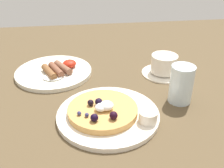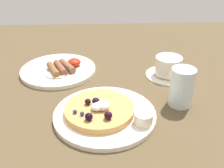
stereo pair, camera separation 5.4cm
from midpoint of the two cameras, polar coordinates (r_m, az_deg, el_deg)
ground_plane at (r=74.74cm, az=-3.32°, el=-4.28°), size 186.04×143.40×3.00cm
pancake_plate at (r=66.68cm, az=0.76°, el=-6.71°), size 25.82×25.82×1.26cm
pancake_with_berries at (r=65.57cm, az=-0.42°, el=-5.62°), size 17.48×17.48×3.74cm
syrup_ramekin at (r=62.85cm, az=9.32°, el=-7.38°), size 4.49×4.49×2.82cm
breakfast_plate at (r=89.42cm, az=-9.88°, el=2.96°), size 24.85×24.85×1.32cm
fried_breakfast at (r=87.29cm, az=-8.82°, el=3.60°), size 11.36×11.87×2.65cm
coffee_saucer at (r=88.14cm, az=13.65°, el=1.96°), size 14.10×14.10×0.86cm
coffee_cup at (r=86.79cm, az=13.88°, el=3.99°), size 8.48×11.48×5.73cm
water_glass at (r=72.12cm, az=16.99°, el=-0.69°), size 6.34×6.34×10.57cm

